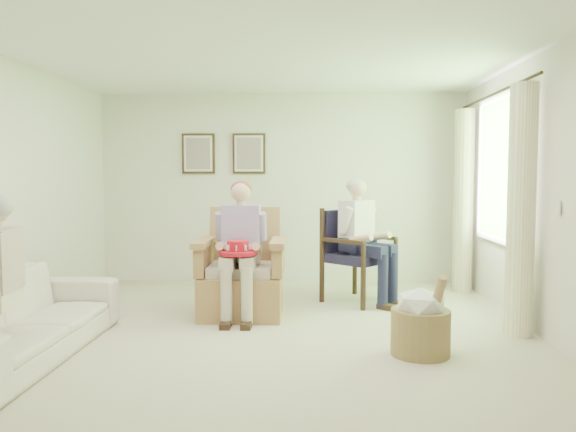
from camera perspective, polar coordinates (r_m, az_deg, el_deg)
The scene contains 17 objects.
floor at distance 5.22m, azimuth -2.24°, elevation -12.27°, with size 5.50×5.50×0.00m, color beige.
back_wall at distance 7.75m, azimuth -0.63°, elevation 2.81°, with size 5.00×0.04×2.60m, color silver.
front_wall at distance 2.28m, azimuth -7.89°, elevation -0.07°, with size 5.00×0.04×2.60m, color silver.
right_wall at distance 5.41m, azimuth 25.14°, elevation 1.92°, with size 0.04×5.50×2.60m, color silver.
ceiling at distance 5.13m, azimuth -2.32°, elevation 16.82°, with size 5.00×5.50×0.02m, color white.
window at distance 6.52m, azimuth 20.84°, elevation 4.83°, with size 0.13×2.50×1.63m.
curtain_left at distance 5.56m, azimuth 22.60°, elevation 0.49°, with size 0.34×0.34×2.30m, color #F3ECBE.
curtain_right at distance 7.43m, azimuth 17.38°, elevation 1.42°, with size 0.34×0.34×2.30m, color #F3ECBE.
framed_print_left at distance 7.86m, azimuth -9.10°, elevation 6.28°, with size 0.45×0.05×0.55m.
framed_print_right at distance 7.76m, azimuth -3.99°, elevation 6.35°, with size 0.45×0.05×0.55m.
wicker_armchair at distance 6.01m, azimuth -4.68°, elevation -6.58°, with size 0.88×0.87×1.13m.
wood_armchair at distance 6.70m, azimuth 7.15°, elevation -3.54°, with size 0.69×0.65×1.07m.
sofa at distance 5.06m, azimuth -25.85°, elevation -9.31°, with size 0.89×2.27×0.66m, color white.
person_wicker at distance 5.80m, azimuth -4.88°, elevation -2.32°, with size 0.40×0.62×1.39m.
person_dark at distance 6.50m, azimuth 7.30°, elevation -1.48°, with size 0.40×0.62×1.42m.
red_hat at distance 5.61m, azimuth -5.10°, elevation -3.43°, with size 0.38×0.38×0.14m.
hatbox at distance 4.80m, azimuth 13.35°, elevation -10.38°, with size 0.58×0.58×0.71m.
Camera 1 is at (0.41, -4.99, 1.46)m, focal length 35.00 mm.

